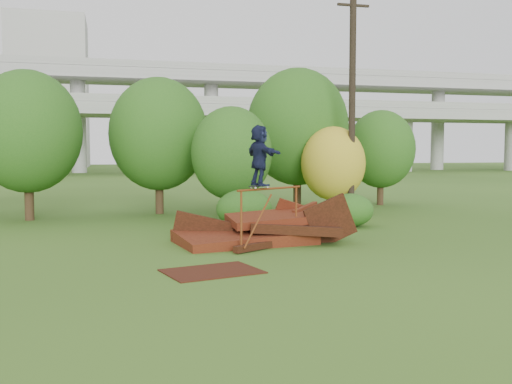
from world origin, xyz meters
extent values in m
plane|color=#2D5116|center=(0.00, 0.00, 0.00)|extent=(240.00, 240.00, 0.00)
cube|color=#3E130B|center=(-1.01, 2.65, 0.18)|extent=(4.30, 3.01, 0.66)
cube|color=black|center=(0.49, 2.35, 0.42)|extent=(3.02, 2.26, 0.53)
cube|color=#3E130B|center=(-0.21, 2.85, 0.70)|extent=(2.46, 1.67, 0.50)
cube|color=black|center=(1.59, 2.15, 0.65)|extent=(1.77, 0.11, 1.72)
cube|color=#3E130B|center=(0.79, 3.65, 0.55)|extent=(1.57, 0.46, 1.49)
cube|color=black|center=(-2.21, 3.05, 0.35)|extent=(1.90, 0.77, 1.27)
cube|color=black|center=(-0.71, 1.45, 0.12)|extent=(2.03, 1.39, 0.19)
cube|color=#3E130B|center=(1.19, 3.35, 0.95)|extent=(1.16, 1.04, 0.34)
cylinder|color=brown|center=(-1.46, 1.04, 0.86)|extent=(0.06, 0.06, 1.71)
cylinder|color=brown|center=(0.55, 2.32, 0.86)|extent=(0.06, 0.06, 1.71)
cylinder|color=brown|center=(-0.46, 1.68, 1.71)|extent=(2.29, 1.50, 0.06)
cube|color=black|center=(-0.84, 1.44, 1.81)|extent=(0.69, 0.53, 0.02)
cylinder|color=silver|center=(-1.01, 1.24, 1.77)|extent=(0.06, 0.05, 0.05)
cylinder|color=silver|center=(-1.09, 1.37, 1.77)|extent=(0.06, 0.05, 0.05)
cylinder|color=silver|center=(-0.59, 1.51, 1.77)|extent=(0.06, 0.05, 0.05)
cylinder|color=silver|center=(-0.67, 1.64, 1.77)|extent=(0.06, 0.05, 0.05)
imported|color=#151A37|center=(-0.84, 1.44, 2.68)|extent=(0.88, 1.67, 1.71)
cube|color=#38160C|center=(-2.68, -1.25, 0.01)|extent=(2.43, 1.99, 0.03)
cylinder|color=black|center=(-8.14, 10.48, 0.99)|extent=(0.37, 0.37, 1.98)
ellipsoid|color=#134412|center=(-8.14, 10.48, 3.60)|extent=(4.30, 4.30, 4.95)
cylinder|color=black|center=(-2.81, 11.69, 0.97)|extent=(0.37, 0.37, 1.93)
ellipsoid|color=#134412|center=(-2.81, 11.69, 3.57)|extent=(4.38, 4.38, 5.03)
cylinder|color=black|center=(-0.20, 8.34, 0.75)|extent=(0.33, 0.33, 1.50)
ellipsoid|color=#134412|center=(-0.20, 8.34, 2.72)|extent=(3.27, 3.27, 3.75)
cylinder|color=black|center=(3.83, 12.07, 1.07)|extent=(0.38, 0.38, 2.14)
ellipsoid|color=#134412|center=(3.83, 12.07, 3.97)|extent=(4.89, 4.89, 5.62)
cylinder|color=black|center=(4.53, 9.23, 0.61)|extent=(0.30, 0.30, 1.21)
ellipsoid|color=#A58C19|center=(4.53, 9.23, 2.27)|extent=(2.82, 2.82, 3.24)
cylinder|color=black|center=(8.77, 13.13, 0.80)|extent=(0.34, 0.34, 1.60)
ellipsoid|color=#134412|center=(8.77, 13.13, 2.93)|extent=(3.53, 3.53, 4.06)
ellipsoid|color=#134412|center=(-0.23, 5.96, 0.71)|extent=(2.05, 1.89, 1.42)
ellipsoid|color=#134412|center=(3.68, 5.41, 0.62)|extent=(1.74, 1.60, 1.24)
cylinder|color=black|center=(4.99, 8.31, 4.82)|extent=(0.28, 0.28, 9.63)
cube|color=black|center=(4.99, 8.31, 8.86)|extent=(1.40, 0.10, 0.10)
cube|color=gray|center=(0.00, 60.00, 8.00)|extent=(160.00, 9.00, 1.40)
cube|color=gray|center=(0.00, 66.00, 13.00)|extent=(160.00, 9.00, 1.40)
cylinder|color=gray|center=(0.00, 60.00, 4.00)|extent=(2.20, 2.20, 8.00)
cylinder|color=gray|center=(18.00, 60.00, 4.00)|extent=(2.20, 2.20, 8.00)
cube|color=#9E9E99|center=(-16.00, 102.00, 14.00)|extent=(14.00, 14.00, 28.00)
camera|label=1|loc=(-4.91, -14.10, 2.76)|focal=40.00mm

